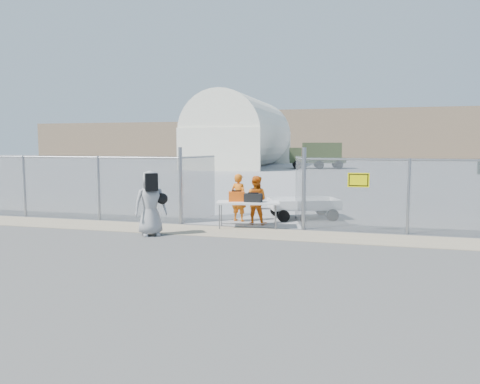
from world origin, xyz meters
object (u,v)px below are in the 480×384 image
(visitor, at_px, (150,203))
(security_worker_left, at_px, (239,198))
(folding_table, at_px, (248,215))
(utility_trailer, at_px, (303,208))
(security_worker_right, at_px, (256,200))

(visitor, bearing_deg, security_worker_left, 23.81)
(folding_table, xyz_separation_m, utility_trailer, (1.43, 2.26, -0.04))
(security_worker_right, distance_m, visitor, 3.57)
(security_worker_right, relative_size, visitor, 0.85)
(folding_table, distance_m, utility_trailer, 2.68)
(utility_trailer, bearing_deg, security_worker_right, -151.80)
(security_worker_left, bearing_deg, folding_table, 136.62)
(visitor, distance_m, utility_trailer, 5.67)
(visitor, height_order, utility_trailer, visitor)
(folding_table, xyz_separation_m, security_worker_right, (0.08, 0.68, 0.38))
(visitor, bearing_deg, utility_trailer, 12.11)
(security_worker_left, distance_m, security_worker_right, 0.80)
(folding_table, bearing_deg, security_worker_left, 106.41)
(security_worker_left, xyz_separation_m, security_worker_right, (0.68, -0.42, -0.02))
(folding_table, bearing_deg, visitor, -153.33)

